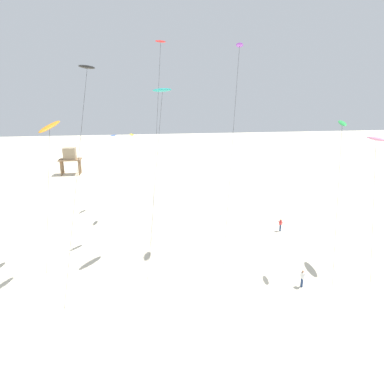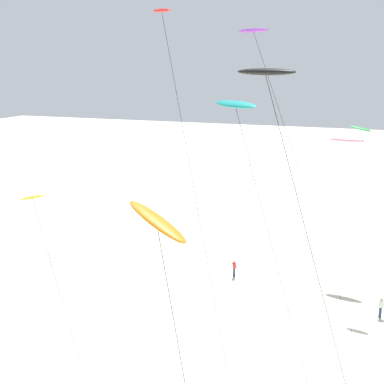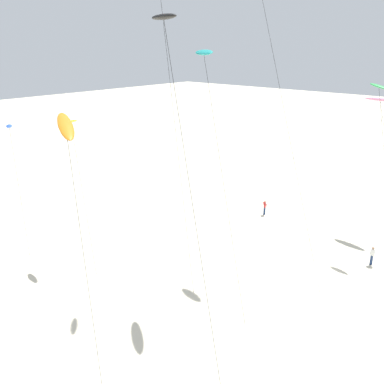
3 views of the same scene
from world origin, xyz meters
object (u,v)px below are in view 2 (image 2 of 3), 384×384
(kite_green, at_px, (361,133))
(kite_black, at_px, (267,78))
(kite_purple, at_px, (256,37))
(kite_pink, at_px, (347,141))
(kite_flyer_nearest, at_px, (381,307))
(kite_flyer_middle, at_px, (234,268))
(kite_red, at_px, (164,24))
(kite_teal, at_px, (236,106))
(kite_yellow, at_px, (33,202))
(kite_orange, at_px, (157,224))

(kite_green, height_order, kite_black, kite_black)
(kite_purple, xyz_separation_m, kite_pink, (12.15, -6.20, -8.60))
(kite_flyer_nearest, relative_size, kite_flyer_middle, 1.00)
(kite_red, relative_size, kite_flyer_nearest, 13.63)
(kite_flyer_middle, bearing_deg, kite_black, -163.11)
(kite_black, distance_m, kite_pink, 27.63)
(kite_teal, xyz_separation_m, kite_red, (0.24, 4.33, 4.44))
(kite_yellow, distance_m, kite_flyer_nearest, 27.79)
(kite_orange, distance_m, kite_purple, 20.38)
(kite_orange, height_order, kite_pink, kite_orange)
(kite_flyer_middle, bearing_deg, kite_teal, -166.37)
(kite_orange, bearing_deg, kite_purple, 2.12)
(kite_green, xyz_separation_m, kite_flyer_middle, (-0.33, 10.35, -13.36))
(kite_flyer_middle, bearing_deg, kite_green, -88.16)
(kite_teal, distance_m, kite_green, 17.21)
(kite_orange, distance_m, kite_flyer_nearest, 27.77)
(kite_purple, distance_m, kite_flyer_middle, 22.04)
(kite_teal, distance_m, kite_red, 6.21)
(kite_black, distance_m, kite_red, 10.43)
(kite_flyer_middle, bearing_deg, kite_red, 177.56)
(kite_green, distance_m, kite_red, 20.32)
(kite_flyer_nearest, bearing_deg, kite_red, 129.94)
(kite_pink, distance_m, kite_flyer_middle, 15.85)
(kite_yellow, bearing_deg, kite_flyer_nearest, -54.15)
(kite_black, distance_m, kite_purple, 15.31)
(kite_black, relative_size, kite_pink, 1.48)
(kite_orange, relative_size, kite_red, 0.65)
(kite_orange, height_order, kite_flyer_nearest, kite_orange)
(kite_teal, distance_m, kite_flyer_middle, 22.75)
(kite_yellow, height_order, kite_pink, kite_pink)
(kite_teal, relative_size, kite_red, 0.78)
(kite_yellow, relative_size, kite_purple, 0.56)
(kite_purple, height_order, kite_flyer_middle, kite_purple)
(kite_teal, relative_size, kite_purple, 0.80)
(kite_orange, bearing_deg, kite_green, -14.18)
(kite_yellow, height_order, kite_purple, kite_purple)
(kite_flyer_middle, bearing_deg, kite_orange, -172.09)
(kite_teal, xyz_separation_m, kite_pink, (20.11, -5.45, -4.50))
(kite_orange, height_order, kite_flyer_middle, kite_orange)
(kite_purple, bearing_deg, kite_red, 155.12)
(kite_teal, bearing_deg, kite_yellow, 106.25)
(kite_yellow, xyz_separation_m, kite_green, (18.90, -18.10, 2.53))
(kite_pink, xyz_separation_m, kite_flyer_middle, (-4.88, 9.14, -12.00))
(kite_teal, distance_m, kite_purple, 8.99)
(kite_green, bearing_deg, kite_flyer_nearest, -145.95)
(kite_teal, distance_m, kite_black, 7.52)
(kite_red, height_order, kite_flyer_nearest, kite_red)
(kite_purple, height_order, kite_red, kite_red)
(kite_yellow, distance_m, kite_green, 26.29)
(kite_green, height_order, kite_flyer_nearest, kite_green)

